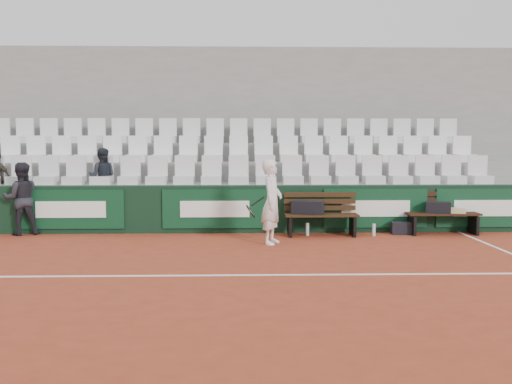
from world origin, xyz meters
name	(u,v)px	position (x,y,z in m)	size (l,w,h in m)	color
ground	(217,276)	(0.00, 0.00, 0.00)	(80.00, 80.00, 0.00)	#973922
court_baseline	(217,275)	(0.00, 0.00, 0.00)	(18.00, 0.06, 0.01)	white
back_barrier	(228,209)	(0.07, 3.99, 0.50)	(18.00, 0.34, 1.00)	black
grandstand_tier_front	(225,206)	(0.00, 4.62, 0.50)	(18.00, 0.95, 1.00)	gray
grandstand_tier_mid	(226,192)	(0.00, 5.58, 0.72)	(18.00, 0.95, 1.45)	gray
grandstand_tier_back	(227,180)	(0.00, 6.53, 0.95)	(18.00, 0.95, 1.90)	gray
grandstand_rear_wall	(228,132)	(0.00, 7.15, 2.20)	(18.00, 0.30, 4.40)	gray
seat_row_front	(225,170)	(0.00, 4.45, 1.31)	(11.90, 0.44, 0.63)	silver
seat_row_mid	(226,149)	(0.00, 5.40, 1.77)	(11.90, 0.44, 0.63)	white
seat_row_back	(227,130)	(0.00, 6.35, 2.21)	(11.90, 0.44, 0.63)	silver
bench_left	(321,225)	(2.00, 3.45, 0.23)	(1.50, 0.56, 0.45)	#362010
bench_right	(442,223)	(4.56, 3.59, 0.23)	(1.50, 0.56, 0.45)	black
sports_bag_left	(308,207)	(1.72, 3.49, 0.59)	(0.63, 0.27, 0.27)	black
sports_bag_right	(438,207)	(4.46, 3.58, 0.57)	(0.50, 0.23, 0.23)	black
towel	(456,210)	(4.82, 3.57, 0.50)	(0.37, 0.27, 0.10)	#CCBC84
sports_bag_ground	(401,228)	(3.71, 3.61, 0.13)	(0.42, 0.26, 0.26)	black
water_bottle_near	(307,229)	(1.71, 3.48, 0.13)	(0.07, 0.07, 0.26)	#AFC1C6
water_bottle_far	(374,230)	(3.07, 3.39, 0.13)	(0.07, 0.07, 0.26)	silver
tennis_player	(272,202)	(0.93, 2.57, 0.80)	(0.77, 0.67, 1.59)	white
ball_kid	(21,199)	(-4.19, 3.76, 0.75)	(0.73, 0.57, 1.51)	black
spectator_c	(102,156)	(-2.70, 4.50, 1.62)	(0.60, 0.47, 1.24)	#1C222B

